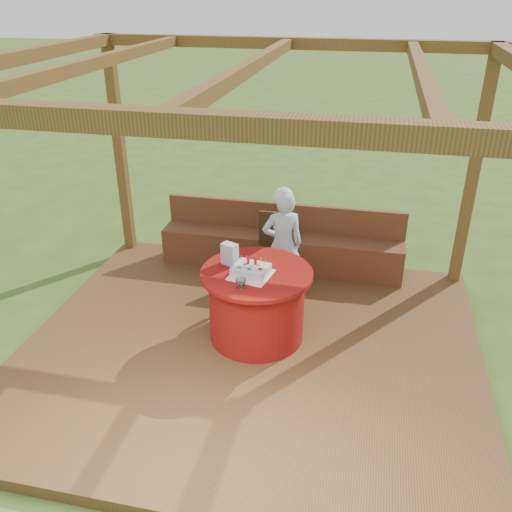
% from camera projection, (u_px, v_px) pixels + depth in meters
% --- Properties ---
extents(ground, '(60.00, 60.00, 0.00)m').
position_uv_depth(ground, '(251.00, 355.00, 5.49)').
color(ground, '#36541C').
rests_on(ground, ground).
extents(deck, '(4.50, 4.00, 0.12)m').
position_uv_depth(deck, '(251.00, 350.00, 5.46)').
color(deck, brown).
rests_on(deck, ground).
extents(pergola, '(4.50, 4.00, 2.72)m').
position_uv_depth(pergola, '(249.00, 115.00, 4.39)').
color(pergola, brown).
rests_on(pergola, deck).
extents(bench, '(3.00, 0.42, 0.80)m').
position_uv_depth(bench, '(281.00, 248.00, 6.81)').
color(bench, brown).
rests_on(bench, deck).
extents(table, '(1.10, 1.10, 0.75)m').
position_uv_depth(table, '(257.00, 304.00, 5.41)').
color(table, maroon).
rests_on(table, deck).
extents(chair, '(0.39, 0.39, 0.84)m').
position_uv_depth(chair, '(274.00, 246.00, 6.43)').
color(chair, '#352211').
rests_on(chair, deck).
extents(elderly_woman, '(0.54, 0.45, 1.31)m').
position_uv_depth(elderly_woman, '(282.00, 243.00, 6.03)').
color(elderly_woman, '#92BFD8').
rests_on(elderly_woman, deck).
extents(birthday_cake, '(0.44, 0.44, 0.17)m').
position_uv_depth(birthday_cake, '(251.00, 270.00, 5.16)').
color(birthday_cake, white).
rests_on(birthday_cake, table).
extents(gift_bag, '(0.18, 0.15, 0.22)m').
position_uv_depth(gift_bag, '(230.00, 254.00, 5.34)').
color(gift_bag, '#EE9AD6').
rests_on(gift_bag, table).
extents(drinking_glass, '(0.13, 0.13, 0.09)m').
position_uv_depth(drinking_glass, '(241.00, 284.00, 4.94)').
color(drinking_glass, white).
rests_on(drinking_glass, table).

